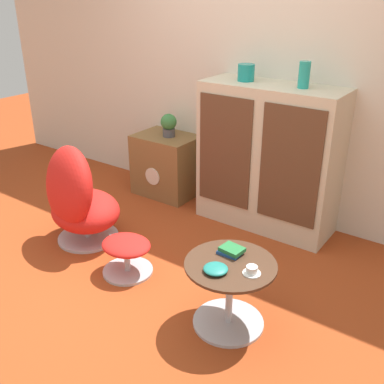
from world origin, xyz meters
name	(u,v)px	position (x,y,z in m)	size (l,w,h in m)	color
ground_plane	(135,278)	(0.00, 0.00, 0.00)	(12.00, 12.00, 0.00)	#9E3D19
wall_back	(248,68)	(0.00, 1.57, 1.30)	(6.40, 0.06, 2.60)	beige
sideboard	(268,158)	(0.38, 1.31, 0.62)	(1.18, 0.47, 1.24)	beige
tv_console	(167,165)	(-0.74, 1.32, 0.31)	(0.61, 0.46, 0.61)	brown
egg_chair	(77,199)	(-0.72, 0.14, 0.38)	(0.78, 0.74, 0.86)	#B7B7BC
ottoman	(127,251)	(-0.09, 0.03, 0.19)	(0.38, 0.37, 0.28)	#B7B7BC
coffee_table	(230,290)	(0.81, -0.02, 0.26)	(0.56, 0.56, 0.45)	#B7B7BC
vase_leftmost	(246,73)	(0.12, 1.31, 1.31)	(0.14, 0.14, 0.14)	teal
vase_inner_left	(304,75)	(0.62, 1.31, 1.34)	(0.09, 0.09, 0.20)	teal
potted_plant	(169,124)	(-0.70, 1.32, 0.73)	(0.16, 0.16, 0.22)	#4C4C51
teacup	(252,271)	(0.96, -0.04, 0.47)	(0.11, 0.11, 0.05)	white
book_stack	(231,250)	(0.76, 0.07, 0.47)	(0.16, 0.12, 0.04)	#1E478C
bowl	(216,269)	(0.78, -0.14, 0.47)	(0.14, 0.14, 0.04)	#1E7A70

